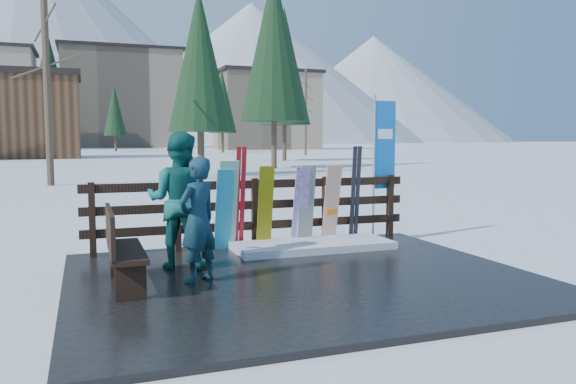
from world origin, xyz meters
name	(u,v)px	position (x,y,z in m)	size (l,w,h in m)	color
ground	(302,281)	(0.00, 0.00, 0.00)	(700.00, 700.00, 0.00)	white
deck	(302,278)	(0.00, 0.00, 0.04)	(6.00, 5.00, 0.08)	black
fence	(255,207)	(0.00, 2.20, 0.74)	(5.60, 0.10, 1.15)	black
snow_patch	(313,245)	(0.82, 1.60, 0.14)	(2.61, 1.00, 0.12)	white
bench	(120,246)	(-2.31, 0.15, 0.60)	(0.41, 1.50, 0.97)	black
snowboard_0	(224,210)	(-0.59, 1.98, 0.75)	(0.28, 0.03, 1.37)	#25AAD9
snowboard_1	(228,206)	(-0.52, 1.98, 0.81)	(0.31, 0.03, 1.50)	white
snowboard_2	(265,207)	(0.11, 1.98, 0.76)	(0.25, 0.03, 1.38)	#E3D702
snowboard_3	(301,206)	(0.74, 1.98, 0.75)	(0.26, 0.03, 1.37)	white
snowboard_4	(306,205)	(0.85, 1.98, 0.76)	(0.27, 0.03, 1.38)	black
snowboard_5	(331,204)	(1.32, 1.98, 0.76)	(0.27, 0.03, 1.39)	white
ski_pair_a	(240,198)	(-0.30, 2.05, 0.92)	(0.16, 0.30, 1.69)	#A5141A
ski_pair_b	(355,194)	(1.81, 2.05, 0.92)	(0.17, 0.17, 1.68)	black
rental_flag	(382,150)	(2.45, 2.25, 1.69)	(0.45, 0.04, 2.60)	silver
person_front	(198,220)	(-1.36, 0.13, 0.87)	(0.58, 0.38, 1.59)	#18464E
person_back	(179,200)	(-1.45, 1.03, 1.03)	(0.93, 0.72, 1.91)	#125A55
resort_buildings	(102,101)	(1.03, 115.41, 9.81)	(73.00, 87.60, 22.60)	tan
trees	(148,99)	(3.40, 50.00, 5.84)	(42.10, 68.90, 12.87)	#382B1E
mountains	(65,51)	(-10.50, 328.41, 50.20)	(520.00, 260.00, 120.00)	white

